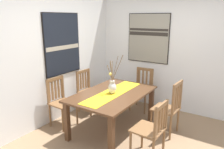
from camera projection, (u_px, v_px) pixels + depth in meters
The scene contains 13 objects.
ground_plane at pixel (134, 147), 3.51m from camera, with size 6.40×6.40×0.03m, color #8E7051.
wall_back at pixel (50, 54), 4.14m from camera, with size 6.40×0.12×2.70m, color white.
wall_side at pixel (175, 50), 4.66m from camera, with size 0.12×6.40×2.70m, color white.
dining_table at pixel (113, 98), 3.88m from camera, with size 1.61×1.05×0.73m.
table_runner at pixel (113, 93), 3.86m from camera, with size 1.49×0.36×0.01m, color gold.
centerpiece_vase at pixel (112, 87), 3.78m from camera, with size 0.22×0.24×0.69m.
chair_0 at pixel (88, 90), 4.73m from camera, with size 0.44×0.44×0.92m.
chair_1 at pixel (142, 88), 4.86m from camera, with size 0.43×0.43×0.93m.
chair_2 at pixel (169, 107), 3.78m from camera, with size 0.44×0.44×0.99m.
chair_3 at pixel (152, 129), 3.08m from camera, with size 0.44×0.44×0.91m.
chair_4 at pixel (61, 101), 4.11m from camera, with size 0.44×0.44×0.94m.
painting_on_back_wall at pixel (62, 44), 4.28m from camera, with size 0.94×0.05×1.22m.
painting_on_side_wall at pixel (148, 38), 4.87m from camera, with size 0.05×0.99×1.10m.
Camera 1 is at (-2.78, -1.38, 2.04)m, focal length 34.49 mm.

